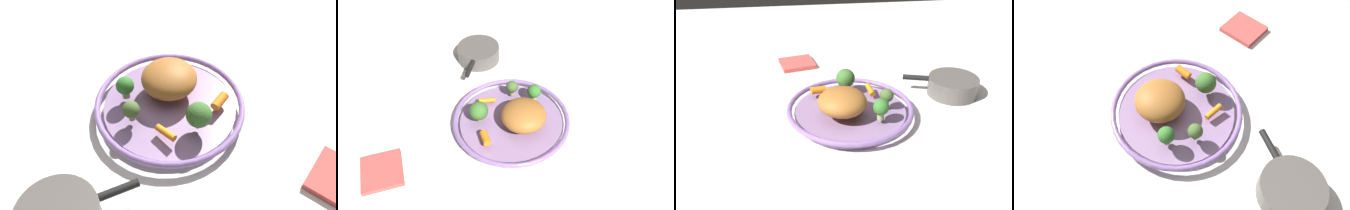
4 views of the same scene
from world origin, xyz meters
The scene contains 8 objects.
ground_plane centered at (0.00, 0.00, 0.00)m, with size 2.27×2.27×0.00m, color silver.
serving_bowl centered at (0.00, 0.00, 0.02)m, with size 0.34×0.34×0.03m.
roast_chicken_piece centered at (0.03, 0.03, 0.07)m, with size 0.13×0.13×0.07m, color #A66329.
baby_carrot_back centered at (0.08, -0.08, 0.05)m, with size 0.02×0.02×0.04m, color orange.
baby_carrot_near_rim centered at (-0.07, -0.07, 0.04)m, with size 0.02×0.02×0.05m, color orange.
broccoli_floret_small centered at (-0.10, 0.01, 0.06)m, with size 0.04×0.04×0.05m.
broccoli_floret_mid centered at (0.00, -0.09, 0.07)m, with size 0.05×0.05×0.06m.
broccoli_floret_edge centered at (-0.07, 0.08, 0.07)m, with size 0.04×0.04×0.06m.
Camera 1 is at (-0.34, -0.41, 0.61)m, focal length 37.02 mm.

